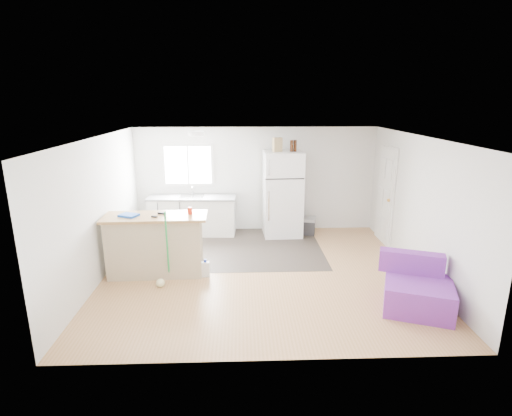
{
  "coord_description": "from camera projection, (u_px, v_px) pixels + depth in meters",
  "views": [
    {
      "loc": [
        -0.34,
        -6.59,
        3.0
      ],
      "look_at": [
        -0.07,
        0.7,
        1.01
      ],
      "focal_mm": 28.0,
      "sensor_mm": 36.0,
      "label": 1
    }
  ],
  "objects": [
    {
      "name": "ceiling_fixture",
      "position": [
        196.0,
        134.0,
        7.64
      ],
      "size": [
        0.3,
        0.3,
        0.07
      ],
      "primitive_type": "cylinder",
      "color": "white",
      "rests_on": "ceiling"
    },
    {
      "name": "cooler",
      "position": [
        304.0,
        225.0,
        9.17
      ],
      "size": [
        0.57,
        0.44,
        0.39
      ],
      "rotation": [
        0.0,
        0.0,
        -0.22
      ],
      "color": "#2A2A2C",
      "rests_on": "floor"
    },
    {
      "name": "red_cup",
      "position": [
        190.0,
        211.0,
        6.88
      ],
      "size": [
        0.1,
        0.1,
        0.12
      ],
      "primitive_type": "cylinder",
      "rotation": [
        0.0,
        0.0,
        0.31
      ],
      "color": "red",
      "rests_on": "peninsula"
    },
    {
      "name": "purple_seat",
      "position": [
        417.0,
        290.0,
        5.88
      ],
      "size": [
        1.19,
        1.18,
        0.77
      ],
      "rotation": [
        0.0,
        0.0,
        -0.36
      ],
      "color": "purple",
      "rests_on": "floor"
    },
    {
      "name": "mop",
      "position": [
        162.0,
        273.0,
        6.59
      ],
      "size": [
        0.24,
        0.37,
        1.31
      ],
      "rotation": [
        0.0,
        0.0,
        0.17
      ],
      "color": "green",
      "rests_on": "floor"
    },
    {
      "name": "kitchen_cabinets",
      "position": [
        193.0,
        215.0,
        9.09
      ],
      "size": [
        2.0,
        0.71,
        1.15
      ],
      "rotation": [
        0.0,
        0.0,
        -0.05
      ],
      "color": "white",
      "rests_on": "floor"
    },
    {
      "name": "peninsula",
      "position": [
        155.0,
        245.0,
        6.96
      ],
      "size": [
        1.78,
        0.73,
        1.08
      ],
      "rotation": [
        0.0,
        0.0,
        0.03
      ],
      "color": "tan",
      "rests_on": "floor"
    },
    {
      "name": "window",
      "position": [
        188.0,
        165.0,
        9.08
      ],
      "size": [
        1.18,
        0.06,
        0.98
      ],
      "color": "white",
      "rests_on": "back_wall"
    },
    {
      "name": "vinyl_zone",
      "position": [
        224.0,
        248.0,
        8.33
      ],
      "size": [
        4.05,
        2.5,
        0.0
      ],
      "primitive_type": "cube",
      "color": "#302924",
      "rests_on": "floor"
    },
    {
      "name": "cleaner_jug",
      "position": [
        205.0,
        269.0,
        6.96
      ],
      "size": [
        0.15,
        0.12,
        0.32
      ],
      "rotation": [
        0.0,
        0.0,
        0.09
      ],
      "color": "silver",
      "rests_on": "floor"
    },
    {
      "name": "tool_b",
      "position": [
        154.0,
        217.0,
        6.71
      ],
      "size": [
        0.11,
        0.07,
        0.03
      ],
      "primitive_type": "cube",
      "rotation": [
        0.0,
        0.0,
        -0.28
      ],
      "color": "black",
      "rests_on": "peninsula"
    },
    {
      "name": "interior_door",
      "position": [
        386.0,
        196.0,
        8.48
      ],
      "size": [
        0.11,
        0.92,
        2.1
      ],
      "color": "white",
      "rests_on": "right_wall"
    },
    {
      "name": "bottle_right",
      "position": [
        295.0,
        146.0,
        8.64
      ],
      "size": [
        0.08,
        0.08,
        0.25
      ],
      "primitive_type": "cylinder",
      "rotation": [
        0.0,
        0.0,
        -0.19
      ],
      "color": "#341709",
      "rests_on": "refrigerator"
    },
    {
      "name": "room",
      "position": [
        261.0,
        208.0,
        6.84
      ],
      "size": [
        5.51,
        5.01,
        2.41
      ],
      "color": "#AA7947",
      "rests_on": "ground"
    },
    {
      "name": "blue_tray",
      "position": [
        129.0,
        215.0,
        6.77
      ],
      "size": [
        0.36,
        0.32,
        0.04
      ],
      "primitive_type": "cube",
      "rotation": [
        0.0,
        0.0,
        -0.43
      ],
      "color": "blue",
      "rests_on": "peninsula"
    },
    {
      "name": "refrigerator",
      "position": [
        282.0,
        194.0,
        8.93
      ],
      "size": [
        0.87,
        0.83,
        1.9
      ],
      "rotation": [
        0.0,
        0.0,
        0.04
      ],
      "color": "white",
      "rests_on": "floor"
    },
    {
      "name": "bottle_left",
      "position": [
        292.0,
        146.0,
        8.61
      ],
      "size": [
        0.08,
        0.08,
        0.25
      ],
      "primitive_type": "cylinder",
      "rotation": [
        0.0,
        0.0,
        -0.21
      ],
      "color": "#341709",
      "rests_on": "refrigerator"
    },
    {
      "name": "cardboard_box",
      "position": [
        277.0,
        145.0,
        8.62
      ],
      "size": [
        0.22,
        0.16,
        0.3
      ],
      "primitive_type": "cube",
      "rotation": [
        0.0,
        0.0,
        0.36
      ],
      "color": "tan",
      "rests_on": "refrigerator"
    },
    {
      "name": "tool_a",
      "position": [
        162.0,
        213.0,
        6.9
      ],
      "size": [
        0.15,
        0.09,
        0.03
      ],
      "primitive_type": "cube",
      "rotation": [
        0.0,
        0.0,
        -0.31
      ],
      "color": "black",
      "rests_on": "peninsula"
    }
  ]
}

